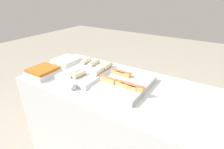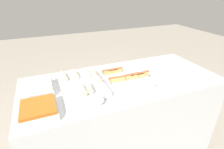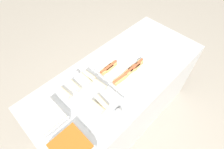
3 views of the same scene
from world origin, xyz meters
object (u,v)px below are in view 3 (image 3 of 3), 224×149
Objects in this scene: tray_wraps at (89,95)px; tray_side_front at (71,147)px; serving_spoon_near at (118,113)px; serving_spoon_far at (75,74)px; tray_hotdogs at (122,70)px; tray_side_back at (47,118)px.

tray_wraps is 0.44m from tray_side_front.
serving_spoon_far is at bearing 89.36° from serving_spoon_near.
tray_side_front reaches higher than serving_spoon_far.
tray_hotdogs is at bearing 37.97° from serving_spoon_near.
tray_hotdogs is 0.79m from tray_side_back.
tray_wraps reaches higher than serving_spoon_near.
tray_hotdogs is 1.90× the size of tray_side_back.
serving_spoon_near and serving_spoon_far have the same top height.
tray_side_front is 0.67m from serving_spoon_far.
tray_side_back is (-0.37, 0.08, 0.00)m from tray_wraps.
serving_spoon_far is (0.07, 0.27, -0.01)m from tray_wraps.
tray_hotdogs is 2.06× the size of serving_spoon_near.
serving_spoon_near is 0.56m from serving_spoon_far.
tray_hotdogs is 0.45m from serving_spoon_far.
tray_side_front is at bearing -164.07° from tray_hotdogs.
tray_side_back is 1.02× the size of serving_spoon_far.
tray_wraps is 0.28m from serving_spoon_far.
tray_hotdogs is 1.94× the size of serving_spoon_far.
tray_side_front is 0.43m from serving_spoon_near.
tray_side_back is 1.09× the size of serving_spoon_near.
serving_spoon_far is at bearing 140.61° from tray_hotdogs.
tray_hotdogs reaches higher than tray_side_back.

